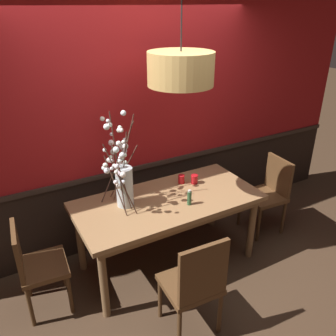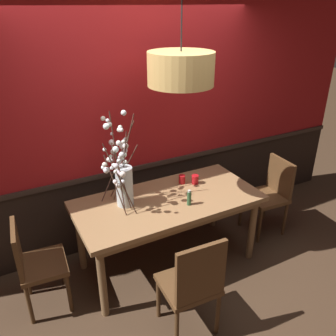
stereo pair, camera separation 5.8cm
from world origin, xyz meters
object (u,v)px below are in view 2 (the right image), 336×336
Objects in this scene: chair_near_side_left at (193,283)px; condiment_bottle at (189,198)px; dining_table at (168,207)px; chair_far_side_left at (116,188)px; candle_holder_nearer_edge at (182,179)px; chair_head_west_end at (34,262)px; chair_head_east_end at (270,192)px; chair_far_side_right at (153,179)px; candle_holder_nearer_center at (195,179)px; pendant_lamp at (181,69)px; vase_with_blossoms at (123,179)px.

chair_near_side_left is 0.83m from condiment_bottle.
dining_table is 1.89× the size of chair_near_side_left.
chair_far_side_left is 6.19× the size of condiment_bottle.
chair_near_side_left reaches higher than candle_holder_nearer_edge.
chair_head_west_end is at bearing -173.18° from candle_holder_nearer_edge.
chair_near_side_left is 1.80m from chair_head_east_end.
chair_far_side_right reaches higher than candle_holder_nearer_center.
chair_head_west_end is at bearing 171.26° from condiment_bottle.
dining_table is 1.77× the size of pendant_lamp.
candle_holder_nearer_edge is at bearing -52.11° from chair_far_side_left.
chair_far_side_right is at bearing 101.23° from candle_holder_nearer_center.
chair_head_east_end is (1.35, -0.02, -0.18)m from dining_table.
chair_near_side_left is at bearing -115.92° from candle_holder_nearer_edge.
chair_head_west_end is 1.74m from candle_holder_nearer_center.
dining_table is at bearing -159.67° from candle_holder_nearer_center.
chair_far_side_left is (1.07, 0.85, 0.04)m from chair_head_west_end.
chair_head_east_end is at bearing -10.51° from candle_holder_nearer_center.
chair_head_west_end is 5.62× the size of condiment_bottle.
dining_table is at bearing -142.26° from candle_holder_nearer_edge.
chair_far_side_right is 10.47× the size of candle_holder_nearer_edge.
chair_near_side_left is at bearing -90.51° from chair_far_side_left.
dining_table is at bearing -106.55° from chair_far_side_right.
condiment_bottle reaches higher than candle_holder_nearer_center.
pendant_lamp is (-0.14, -0.89, 1.48)m from chair_far_side_right.
chair_far_side_right is 1.08× the size of chair_head_east_end.
pendant_lamp reaches higher than dining_table.
vase_with_blossoms is 0.65m from condiment_bottle.
chair_head_west_end is at bearing -141.72° from chair_far_side_left.
vase_with_blossoms is at bearing -131.57° from chair_far_side_right.
chair_head_west_end is (-1.56, -0.85, -0.04)m from chair_far_side_right.
chair_head_east_end is 9.42× the size of candle_holder_nearer_center.
chair_far_side_left reaches higher than candle_holder_nearer_edge.
chair_head_west_end reaches higher than candle_holder_nearer_edge.
vase_with_blossoms is at bearing 166.25° from pendant_lamp.
chair_far_side_left reaches higher than dining_table.
chair_far_side_right is at bearing 48.43° from vase_with_blossoms.
vase_with_blossoms reaches higher than chair_far_side_left.
chair_far_side_left is at bearing 108.25° from condiment_bottle.
chair_far_side_right is 0.80m from candle_holder_nearer_center.
chair_near_side_left is 1.12m from vase_with_blossoms.
chair_far_side_right is (0.26, 0.88, -0.15)m from dining_table.
chair_far_side_left is 10.01× the size of candle_holder_nearer_center.
chair_head_east_end is 1.01m from candle_holder_nearer_center.
candle_holder_nearer_edge is 0.09× the size of pendant_lamp.
chair_head_west_end is at bearing 178.54° from dining_table.
dining_table is 0.39m from candle_holder_nearer_edge.
dining_table is at bearing -75.72° from chair_far_side_left.
condiment_bottle is (-1.22, -0.16, 0.34)m from chair_head_east_end.
vase_with_blossoms reaches higher than candle_holder_nearer_center.
chair_near_side_left is 1.75m from pendant_lamp.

